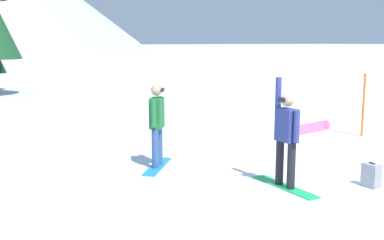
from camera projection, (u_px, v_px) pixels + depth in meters
The scene contains 6 objects.
ground_plane at pixel (332, 193), 8.31m from camera, with size 800.00×800.00×0.00m, color silver.
snowboarder_foreground at pixel (286, 137), 8.50m from camera, with size 0.30×1.59×2.02m.
snowboarder_midground at pixel (157, 124), 9.91m from camera, with size 1.17×1.34×1.78m.
loose_snowboard_near_left at pixel (311, 128), 13.86m from camera, with size 1.88×0.43×0.29m.
backpack_grey at pixel (372, 176), 8.65m from camera, with size 0.26×0.32×0.47m.
trail_marker_pole at pixel (363, 105), 13.23m from camera, with size 0.06×0.06×1.79m, color orange.
Camera 1 is at (-6.07, -5.75, 2.67)m, focal length 43.67 mm.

